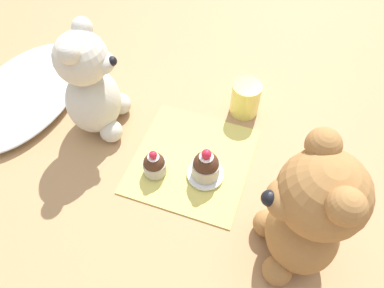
% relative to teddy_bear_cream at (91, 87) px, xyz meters
% --- Properties ---
extents(ground_plane, '(4.00, 4.00, 0.00)m').
position_rel_teddy_bear_cream_xyz_m(ground_plane, '(-0.03, -0.22, -0.11)').
color(ground_plane, tan).
extents(knitted_placemat, '(0.24, 0.22, 0.01)m').
position_rel_teddy_bear_cream_xyz_m(knitted_placemat, '(-0.03, -0.22, -0.10)').
color(knitted_placemat, '#E0D166').
rests_on(knitted_placemat, ground_plane).
extents(tulle_cloth, '(0.36, 0.22, 0.04)m').
position_rel_teddy_bear_cream_xyz_m(tulle_cloth, '(0.01, 0.19, -0.09)').
color(tulle_cloth, white).
rests_on(tulle_cloth, ground_plane).
extents(teddy_bear_cream, '(0.14, 0.13, 0.24)m').
position_rel_teddy_bear_cream_xyz_m(teddy_bear_cream, '(0.00, 0.00, 0.00)').
color(teddy_bear_cream, beige).
rests_on(teddy_bear_cream, ground_plane).
extents(teddy_bear_tan, '(0.16, 0.16, 0.26)m').
position_rel_teddy_bear_cream_xyz_m(teddy_bear_tan, '(-0.15, -0.43, 0.02)').
color(teddy_bear_tan, '#A3703D').
rests_on(teddy_bear_tan, ground_plane).
extents(cupcake_near_cream_bear, '(0.04, 0.04, 0.06)m').
position_rel_teddy_bear_cream_xyz_m(cupcake_near_cream_bear, '(-0.08, -0.16, -0.08)').
color(cupcake_near_cream_bear, '#B2ADA3').
rests_on(cupcake_near_cream_bear, knitted_placemat).
extents(saucer_plate, '(0.07, 0.07, 0.01)m').
position_rel_teddy_bear_cream_xyz_m(saucer_plate, '(-0.06, -0.25, -0.10)').
color(saucer_plate, silver).
rests_on(saucer_plate, knitted_placemat).
extents(cupcake_near_tan_bear, '(0.05, 0.05, 0.07)m').
position_rel_teddy_bear_cream_xyz_m(cupcake_near_tan_bear, '(-0.06, -0.25, -0.07)').
color(cupcake_near_tan_bear, '#B2ADA3').
rests_on(cupcake_near_tan_bear, saucer_plate).
extents(juice_glass, '(0.06, 0.06, 0.08)m').
position_rel_teddy_bear_cream_xyz_m(juice_glass, '(0.14, -0.28, -0.07)').
color(juice_glass, '#EADB66').
rests_on(juice_glass, ground_plane).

